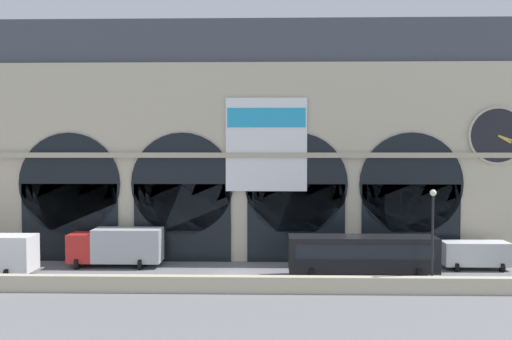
# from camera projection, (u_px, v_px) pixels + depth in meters

# --- Properties ---
(ground_plane) EXTENTS (200.00, 200.00, 0.00)m
(ground_plane) POSITION_uv_depth(u_px,v_px,m) (236.00, 275.00, 40.56)
(ground_plane) COLOR slate
(quay_parapet_wall) EXTENTS (90.00, 0.70, 1.12)m
(quay_parapet_wall) POSITION_uv_depth(u_px,v_px,m) (231.00, 284.00, 35.77)
(quay_parapet_wall) COLOR beige
(quay_parapet_wall) RESTS_ON ground
(station_building) EXTENTS (50.36, 5.18, 20.75)m
(station_building) POSITION_uv_depth(u_px,v_px,m) (241.00, 144.00, 47.50)
(station_building) COLOR beige
(station_building) RESTS_ON ground
(box_truck_midwest) EXTENTS (7.50, 2.91, 3.12)m
(box_truck_midwest) POSITION_uv_depth(u_px,v_px,m) (117.00, 246.00, 43.58)
(box_truck_midwest) COLOR red
(box_truck_midwest) RESTS_ON ground
(bus_mideast) EXTENTS (11.00, 3.25, 3.10)m
(bus_mideast) POSITION_uv_depth(u_px,v_px,m) (362.00, 254.00, 39.91)
(bus_mideast) COLOR black
(bus_mideast) RESTS_ON ground
(van_east) EXTENTS (5.20, 2.48, 2.20)m
(van_east) POSITION_uv_depth(u_px,v_px,m) (475.00, 254.00, 42.69)
(van_east) COLOR white
(van_east) RESTS_ON ground
(street_lamp_quayside) EXTENTS (0.44, 0.44, 6.90)m
(street_lamp_quayside) POSITION_uv_depth(u_px,v_px,m) (433.00, 226.00, 36.09)
(street_lamp_quayside) COLOR black
(street_lamp_quayside) RESTS_ON ground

